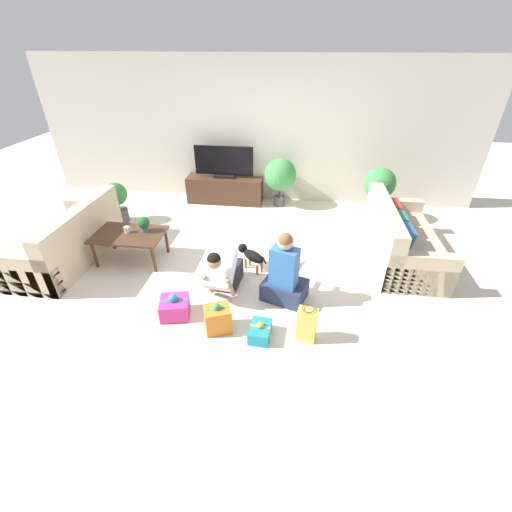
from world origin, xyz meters
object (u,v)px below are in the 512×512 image
Objects in this scene: potted_plant_back_right at (280,176)px; person_kneeling at (224,271)px; gift_box_a at (175,307)px; dog at (251,255)px; mug at (127,230)px; tv_console at (225,189)px; tabletop_plant at (144,223)px; gift_box_c at (260,331)px; gift_box_b at (218,319)px; gift_bag_a at (307,324)px; potted_plant_corner_left at (117,199)px; sofa_right at (400,240)px; potted_plant_corner_right at (379,186)px; person_sitting at (285,276)px; coffee_table at (129,236)px; sofa_left at (68,241)px; tv at (224,164)px.

person_kneeling is (-0.51, -2.84, -0.27)m from potted_plant_back_right.
gift_box_a is (-0.49, -0.51, -0.21)m from person_kneeling.
mug is at bearing -54.31° from dog.
tabletop_plant is at bearing -108.15° from tv_console.
tabletop_plant is (-1.85, 1.43, 0.48)m from gift_box_c.
gift_box_b is (0.65, -3.57, -0.10)m from tv_console.
gift_box_a is at bearing 172.76° from gift_bag_a.
potted_plant_corner_left is (-1.70, -1.12, 0.16)m from tv_console.
gift_box_b is (0.56, -0.17, 0.04)m from gift_box_a.
sofa_right reaches higher than tabletop_plant.
tv_console is at bearing 107.36° from gift_box_c.
person_kneeling is at bearing 127.01° from gift_box_c.
gift_box_a is at bearing 2.28° from dog.
potted_plant_corner_right is 2.89m from person_sitting.
gift_box_a is at bearing -133.03° from potted_plant_corner_right.
potted_plant_corner_right is at bearing 54.91° from gift_box_b.
tv_console is 2.89m from potted_plant_corner_right.
potted_plant_back_right is at bearing 82.89° from gift_box_b.
person_sitting is 0.77m from gift_box_c.
potted_plant_back_right reaches higher than gift_box_a.
tv_console is 6.61× the size of tabletop_plant.
person_sitting is (2.27, -0.63, -0.05)m from coffee_table.
tabletop_plant reaches higher than gift_bag_a.
potted_plant_corner_left is 2.89m from person_kneeling.
sofa_left reaches higher than person_kneeling.
sofa_left is 3.23m from gift_box_c.
gift_bag_a is at bearing -65.60° from tv_console.
sofa_left is 2.60× the size of potted_plant_corner_left.
coffee_table is 1.52m from gift_box_a.
gift_box_c is 2.52m from mug.
person_sitting reaches higher than sofa_right.
gift_bag_a is (0.54, -3.54, -0.39)m from potted_plant_back_right.
gift_bag_a is at bearing -27.20° from mug.
tabletop_plant is at bearing -57.06° from dog.
tv_console is 3.73× the size of gift_box_a.
tv reaches higher than tv_console.
potted_plant_corner_right is 2.75m from dog.
gift_box_c is (1.04, -0.23, -0.04)m from gift_box_a.
tv_console is 3.25× the size of dog.
tv reaches higher than potted_plant_corner_right.
person_sitting is 2.42× the size of gift_box_a.
gift_box_c is at bearing -118.23° from potted_plant_corner_right.
sofa_left is 0.93m from coffee_table.
gift_box_b is (0.65, -3.57, -0.62)m from tv.
coffee_table is at bearing -131.79° from potted_plant_back_right.
tv_console is 1.14m from potted_plant_back_right.
sofa_right is 1.64× the size of tv.
gift_box_b reaches higher than dog.
mug is at bearing -57.05° from potted_plant_corner_left.
potted_plant_corner_right reaches higher than gift_box_a.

